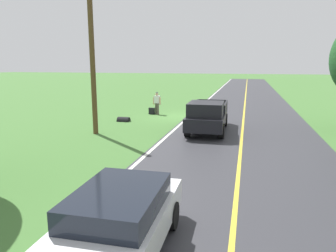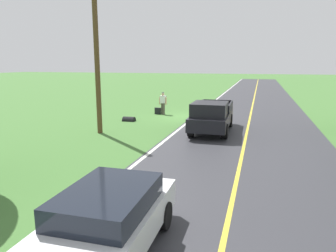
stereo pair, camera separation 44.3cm
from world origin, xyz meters
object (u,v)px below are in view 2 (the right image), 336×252
at_px(suitcase_carried, 158,111).
at_px(utility_pole_roadside, 97,57).
at_px(pickup_truck_passing, 212,116).
at_px(sedan_ahead_same_lane, 105,222).
at_px(hitchhiker_walking, 163,102).

distance_m(suitcase_carried, utility_pole_roadside, 8.33).
bearing_deg(pickup_truck_passing, suitcase_carried, -46.57).
relative_size(sedan_ahead_same_lane, utility_pole_roadside, 0.53).
bearing_deg(sedan_ahead_same_lane, pickup_truck_passing, -91.23).
bearing_deg(utility_pole_roadside, hitchhiker_walking, -101.45).
bearing_deg(pickup_truck_passing, sedan_ahead_same_lane, 88.77).
relative_size(suitcase_carried, sedan_ahead_same_lane, 0.11).
bearing_deg(suitcase_carried, hitchhiker_walking, 100.86).
xyz_separation_m(pickup_truck_passing, utility_pole_roadside, (6.04, 1.99, 3.24)).
distance_m(hitchhiker_walking, sedan_ahead_same_lane, 18.11).
distance_m(hitchhiker_walking, pickup_truck_passing, 7.00).
bearing_deg(hitchhiker_walking, pickup_truck_passing, 130.64).
bearing_deg(suitcase_carried, utility_pole_roadside, -3.59).
relative_size(suitcase_carried, utility_pole_roadside, 0.06).
xyz_separation_m(sedan_ahead_same_lane, utility_pole_roadside, (5.78, -10.28, 3.45)).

